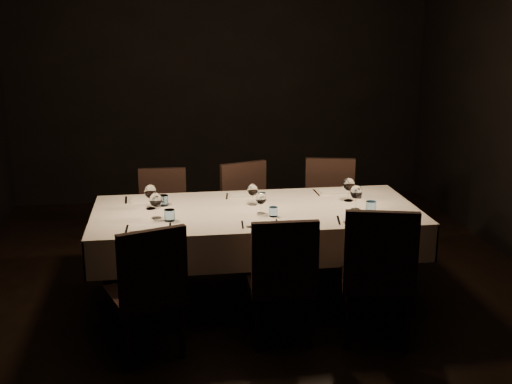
{
  "coord_description": "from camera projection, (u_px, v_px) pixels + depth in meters",
  "views": [
    {
      "loc": [
        -0.67,
        -4.72,
        2.22
      ],
      "look_at": [
        0.0,
        0.0,
        0.9
      ],
      "focal_mm": 45.0,
      "sensor_mm": 36.0,
      "label": 1
    }
  ],
  "objects": [
    {
      "name": "place_setting_near_left",
      "position": [
        157.0,
        212.0,
        4.66
      ],
      "size": [
        0.35,
        0.42,
        0.2
      ],
      "rotation": [
        0.0,
        0.0,
        -0.03
      ],
      "color": "beige",
      "rests_on": "dining_table"
    },
    {
      "name": "chair_far_left",
      "position": [
        163.0,
        213.0,
        5.78
      ],
      "size": [
        0.44,
        0.44,
        0.89
      ],
      "rotation": [
        0.0,
        0.0,
        -0.04
      ],
      "color": "black",
      "rests_on": "ground"
    },
    {
      "name": "place_setting_near_center",
      "position": [
        264.0,
        209.0,
        4.77
      ],
      "size": [
        0.3,
        0.39,
        0.17
      ],
      "rotation": [
        0.0,
        0.0,
        -0.08
      ],
      "color": "beige",
      "rests_on": "dining_table"
    },
    {
      "name": "chair_far_center",
      "position": [
        249.0,
        209.0,
        5.83
      ],
      "size": [
        0.56,
        0.56,
        0.93
      ],
      "rotation": [
        0.0,
        0.0,
        0.33
      ],
      "color": "black",
      "rests_on": "ground"
    },
    {
      "name": "place_setting_far_left",
      "position": [
        152.0,
        196.0,
        5.07
      ],
      "size": [
        0.35,
        0.42,
        0.2
      ],
      "rotation": [
        0.0,
        0.0,
        0.05
      ],
      "color": "beige",
      "rests_on": "dining_table"
    },
    {
      "name": "place_setting_near_right",
      "position": [
        360.0,
        204.0,
        4.87
      ],
      "size": [
        0.37,
        0.42,
        0.2
      ],
      "rotation": [
        0.0,
        0.0,
        -0.18
      ],
      "color": "beige",
      "rests_on": "dining_table"
    },
    {
      "name": "place_setting_far_right",
      "position": [
        346.0,
        189.0,
        5.28
      ],
      "size": [
        0.35,
        0.41,
        0.19
      ],
      "rotation": [
        0.0,
        0.0,
        0.02
      ],
      "color": "beige",
      "rests_on": "dining_table"
    },
    {
      "name": "chair_near_left",
      "position": [
        148.0,
        286.0,
        4.17
      ],
      "size": [
        0.58,
        0.58,
        0.94
      ],
      "rotation": [
        0.0,
        0.0,
        3.49
      ],
      "color": "black",
      "rests_on": "ground"
    },
    {
      "name": "chair_far_right",
      "position": [
        330.0,
        206.0,
        5.9
      ],
      "size": [
        0.54,
        0.54,
        0.95
      ],
      "rotation": [
        0.0,
        0.0,
        -0.23
      ],
      "color": "black",
      "rests_on": "ground"
    },
    {
      "name": "dining_table",
      "position": [
        256.0,
        218.0,
        5.01
      ],
      "size": [
        2.52,
        1.12,
        0.76
      ],
      "color": "black",
      "rests_on": "ground"
    },
    {
      "name": "room",
      "position": [
        256.0,
        115.0,
        4.79
      ],
      "size": [
        5.01,
        6.01,
        3.01
      ],
      "color": "black",
      "rests_on": "ground"
    },
    {
      "name": "chair_near_center",
      "position": [
        282.0,
        275.0,
        4.36
      ],
      "size": [
        0.45,
        0.45,
        0.93
      ],
      "rotation": [
        0.0,
        0.0,
        3.13
      ],
      "color": "black",
      "rests_on": "ground"
    },
    {
      "name": "chair_near_right",
      "position": [
        378.0,
        270.0,
        4.36
      ],
      "size": [
        0.58,
        0.58,
        1.0
      ],
      "rotation": [
        0.0,
        0.0,
        2.89
      ],
      "color": "black",
      "rests_on": "ground"
    },
    {
      "name": "place_setting_far_center",
      "position": [
        252.0,
        193.0,
        5.18
      ],
      "size": [
        0.32,
        0.4,
        0.17
      ],
      "rotation": [
        0.0,
        0.0,
        -0.13
      ],
      "color": "beige",
      "rests_on": "dining_table"
    }
  ]
}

